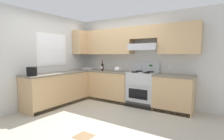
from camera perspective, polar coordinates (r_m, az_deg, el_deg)
ground_plane at (r=4.30m, az=-6.61°, el=-14.06°), size 7.04×7.04×0.00m
floor_accent_tile at (r=3.23m, az=-9.38°, el=-20.90°), size 0.30×0.30×0.01m
wall_back at (r=5.13m, az=7.85°, el=5.90°), size 4.68×0.57×2.55m
wall_left at (r=5.36m, az=-18.35°, el=4.20°), size 0.47×4.00×2.55m
counter_back_run at (r=5.10m, az=3.49°, el=-5.68°), size 3.60×0.65×0.91m
counter_left_run at (r=5.04m, az=-17.66°, el=-6.05°), size 0.63×1.91×0.91m
stove at (r=4.83m, az=10.06°, el=-6.06°), size 0.76×0.62×1.20m
wine_bottle at (r=5.37m, az=-3.23°, el=1.18°), size 0.08×0.08×0.32m
bowl at (r=5.89m, az=-8.12°, el=0.46°), size 0.33×0.25×0.06m
bucket at (r=4.49m, az=-25.12°, el=-0.34°), size 0.25×0.25×0.21m
paper_towel_roll at (r=5.06m, az=1.95°, el=0.25°), size 0.13×0.13×0.13m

